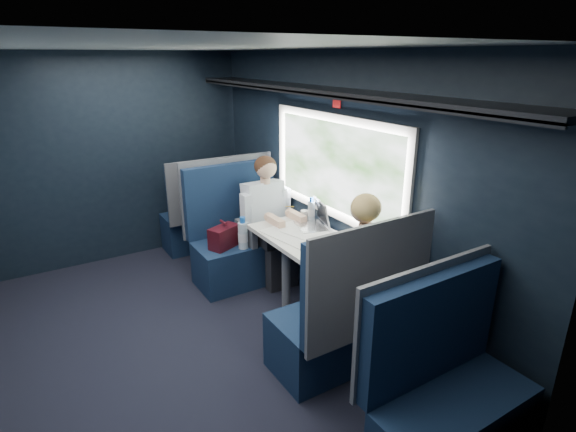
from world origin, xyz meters
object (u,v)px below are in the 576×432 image
laptop (316,219)px  seat_bay_near (240,241)px  seat_row_front (207,216)px  woman (358,265)px  man (269,214)px  cup (304,215)px  table (301,244)px  seat_row_back (445,397)px  seat_bay_far (345,320)px  bottle_small (311,210)px

laptop → seat_bay_near: bearing=120.4°
seat_row_front → woman: bearing=-84.3°
woman → laptop: bearing=77.7°
seat_row_front → woman: 2.54m
woman → seat_bay_near: bearing=99.3°
man → cup: size_ratio=14.29×
table → seat_bay_near: seat_bay_near is taller
seat_row_back → laptop: size_ratio=3.02×
table → seat_row_front: size_ratio=0.86×
seat_bay_near → seat_bay_far: same height
seat_row_back → woman: woman is taller
table → bottle_small: (0.30, 0.27, 0.18)m
table → seat_row_back: 1.82m
seat_bay_far → bottle_small: (0.48, 1.14, 0.43)m
seat_row_back → table: bearing=84.2°
table → seat_bay_near: size_ratio=0.79×
seat_row_front → cup: seat_row_front is taller
seat_bay_near → cup: 0.79m
seat_bay_far → woman: bearing=33.8°
table → seat_bay_far: 0.93m
seat_bay_far → cup: bearing=70.0°
man → bottle_small: size_ratio=5.65×
table → laptop: (0.25, 0.12, 0.14)m
seat_bay_near → woman: (0.26, -1.58, 0.31)m
seat_row_front → table: bearing=-84.2°
seat_row_back → cup: seat_row_back is taller
woman → man: bearing=90.0°
laptop → cup: size_ratio=4.15×
cup → woman: bearing=-100.3°
table → cup: (0.26, 0.33, 0.12)m
seat_row_front → bottle_small: size_ratio=4.96×
seat_row_front → cup: 1.58m
table → seat_row_front: (-0.18, 1.80, -0.25)m
seat_bay_near → woman: 1.63m
seat_bay_far → laptop: bearing=66.6°
seat_bay_near → bottle_small: seat_bay_near is taller
seat_bay_far → bottle_small: bearing=67.2°
seat_bay_near → cup: (0.45, -0.54, 0.37)m
seat_row_back → cup: (0.44, 2.12, 0.38)m
man → bottle_small: man is taller
seat_bay_near → man: bearing=-33.4°
seat_row_front → woman: size_ratio=0.88×
seat_row_front → seat_row_back: (0.00, -3.59, 0.00)m
seat_row_back → man: bearing=84.3°
table → seat_row_back: size_ratio=0.86×
seat_row_front → man: bearing=-77.2°
man → cup: (0.19, -0.37, 0.07)m
laptop → woman: bearing=-102.3°
seat_bay_far → cup: size_ratio=13.62×
laptop → seat_row_back: bearing=-102.6°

